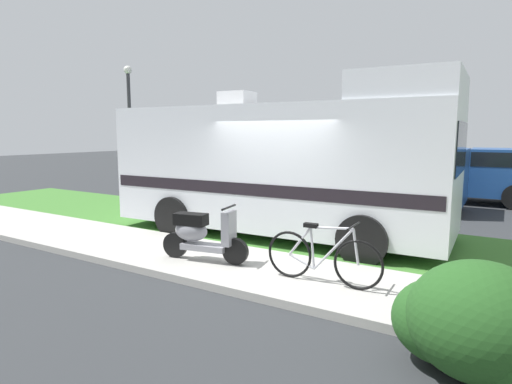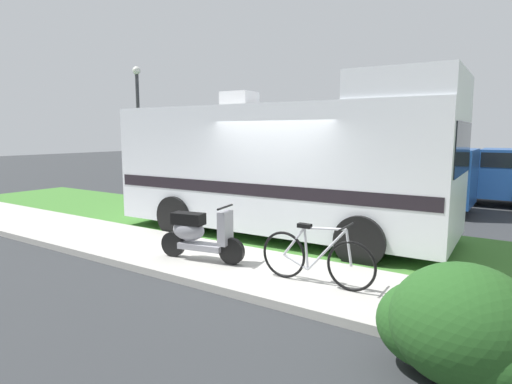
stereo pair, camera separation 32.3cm
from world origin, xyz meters
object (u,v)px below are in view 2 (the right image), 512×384
at_px(motorhome_rv, 285,165).
at_px(scooter, 198,233).
at_px(pickup_truck_far, 491,175).
at_px(pickup_truck_near, 398,177).
at_px(street_lamp_post, 138,119).
at_px(bicycle, 316,258).

relative_size(motorhome_rv, scooter, 4.59).
bearing_deg(pickup_truck_far, scooter, -108.87).
height_order(pickup_truck_near, street_lamp_post, street_lamp_post).
distance_m(motorhome_rv, bicycle, 3.48).
xyz_separation_m(scooter, bicycle, (2.19, 0.04, -0.07)).
distance_m(bicycle, pickup_truck_near, 7.54).
relative_size(motorhome_rv, pickup_truck_far, 1.41).
xyz_separation_m(motorhome_rv, bicycle, (2.02, -2.62, -1.07)).
relative_size(pickup_truck_far, street_lamp_post, 1.13).
bearing_deg(motorhome_rv, pickup_truck_near, 77.32).
relative_size(scooter, street_lamp_post, 0.35).
distance_m(scooter, street_lamp_post, 8.97).
bearing_deg(bicycle, scooter, -179.02).
bearing_deg(street_lamp_post, motorhome_rv, -17.65).
relative_size(bicycle, pickup_truck_near, 0.33).
bearing_deg(bicycle, pickup_truck_near, 97.12).
bearing_deg(motorhome_rv, street_lamp_post, 162.35).
bearing_deg(bicycle, pickup_truck_far, 82.82).
relative_size(scooter, pickup_truck_far, 0.31).
distance_m(motorhome_rv, pickup_truck_near, 5.00).
bearing_deg(bicycle, street_lamp_post, 152.06).
relative_size(scooter, pickup_truck_near, 0.30).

